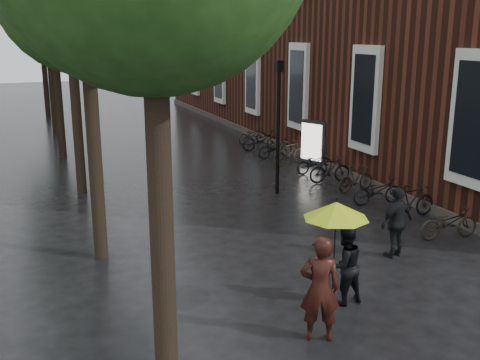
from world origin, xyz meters
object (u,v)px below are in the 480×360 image
person_burgundy (320,289)px  parked_bicycles (317,164)px  person_black (344,265)px  pedestrian_walking (397,222)px  ad_lightbox (314,143)px  lamp_post (278,115)px

person_burgundy → parked_bicycles: (5.64, 10.23, -0.50)m
person_black → person_burgundy: bearing=37.5°
person_burgundy → person_black: (1.13, 1.03, -0.15)m
pedestrian_walking → parked_bicycles: 7.88m
person_burgundy → person_black: 1.53m
parked_bicycles → ad_lightbox: ad_lightbox is taller
parked_bicycles → lamp_post: bearing=-146.4°
parked_bicycles → person_burgundy: bearing=-118.9°
person_black → parked_bicycles: bearing=-121.1°
parked_bicycles → ad_lightbox: (0.77, 1.67, 0.45)m
person_burgundy → parked_bicycles: bearing=-96.6°
person_burgundy → ad_lightbox: size_ratio=1.06×
person_black → pedestrian_walking: 2.91m
person_black → pedestrian_walking: bearing=-151.2°
person_black → pedestrian_walking: pedestrian_walking is taller
person_black → ad_lightbox: bearing=-120.8°
pedestrian_walking → ad_lightbox: 9.68m
person_burgundy → ad_lightbox: person_burgundy is taller
ad_lightbox → lamp_post: 4.86m
parked_bicycles → lamp_post: 3.61m
person_burgundy → person_black: size_ratio=1.19×
person_burgundy → lamp_post: lamp_post is taller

